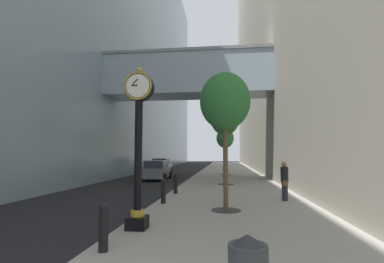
{
  "coord_description": "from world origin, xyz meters",
  "views": [
    {
      "loc": [
        3.05,
        -2.56,
        2.24
      ],
      "look_at": [
        1.01,
        14.72,
        3.61
      ],
      "focal_mm": 26.31,
      "sensor_mm": 36.0,
      "label": 1
    }
  ],
  "objects_px": {
    "street_clock": "(138,139)",
    "bollard_fourth": "(176,183)",
    "bollard_nearest": "(104,226)",
    "car_grey_mid": "(157,170)",
    "street_tree_far": "(225,138)",
    "street_tree_mid_far": "(225,119)",
    "car_white_near": "(161,166)",
    "street_tree_near": "(225,102)",
    "street_tree_mid_near": "(225,116)",
    "pedestrian_walking": "(285,180)",
    "bollard_third": "(163,190)"
  },
  "relations": [
    {
      "from": "bollard_nearest",
      "to": "pedestrian_walking",
      "type": "height_order",
      "value": "pedestrian_walking"
    },
    {
      "from": "street_clock",
      "to": "street_tree_mid_far",
      "type": "bearing_deg",
      "value": 83.18
    },
    {
      "from": "bollard_nearest",
      "to": "street_tree_near",
      "type": "distance_m",
      "value": 6.45
    },
    {
      "from": "bollard_nearest",
      "to": "street_tree_mid_far",
      "type": "relative_size",
      "value": 0.14
    },
    {
      "from": "street_tree_near",
      "to": "street_tree_far",
      "type": "bearing_deg",
      "value": 90.0
    },
    {
      "from": "car_white_near",
      "to": "bollard_nearest",
      "type": "bearing_deg",
      "value": -79.75
    },
    {
      "from": "bollard_nearest",
      "to": "bollard_fourth",
      "type": "height_order",
      "value": "same"
    },
    {
      "from": "bollard_nearest",
      "to": "street_clock",
      "type": "bearing_deg",
      "value": 84.88
    },
    {
      "from": "bollard_fourth",
      "to": "street_tree_far",
      "type": "distance_m",
      "value": 22.93
    },
    {
      "from": "street_clock",
      "to": "pedestrian_walking",
      "type": "distance_m",
      "value": 7.59
    },
    {
      "from": "street_tree_mid_near",
      "to": "car_white_near",
      "type": "bearing_deg",
      "value": 120.46
    },
    {
      "from": "bollard_fourth",
      "to": "car_white_near",
      "type": "xyz_separation_m",
      "value": [
        -4.72,
        17.22,
        0.14
      ]
    },
    {
      "from": "street_tree_mid_near",
      "to": "pedestrian_walking",
      "type": "height_order",
      "value": "street_tree_mid_near"
    },
    {
      "from": "street_tree_far",
      "to": "street_tree_mid_far",
      "type": "bearing_deg",
      "value": -90.0
    },
    {
      "from": "bollard_nearest",
      "to": "car_grey_mid",
      "type": "height_order",
      "value": "car_grey_mid"
    },
    {
      "from": "street_clock",
      "to": "street_tree_near",
      "type": "xyz_separation_m",
      "value": [
        2.47,
        2.89,
        1.53
      ]
    },
    {
      "from": "street_clock",
      "to": "bollard_third",
      "type": "distance_m",
      "value": 4.55
    },
    {
      "from": "street_clock",
      "to": "bollard_fourth",
      "type": "xyz_separation_m",
      "value": [
        -0.16,
        7.06,
        -1.99
      ]
    },
    {
      "from": "bollard_nearest",
      "to": "street_tree_near",
      "type": "bearing_deg",
      "value": 60.83
    },
    {
      "from": "pedestrian_walking",
      "to": "street_tree_mid_near",
      "type": "bearing_deg",
      "value": 112.4
    },
    {
      "from": "bollard_nearest",
      "to": "pedestrian_walking",
      "type": "xyz_separation_m",
      "value": [
        5.27,
        7.22,
        0.39
      ]
    },
    {
      "from": "street_clock",
      "to": "bollard_third",
      "type": "relative_size",
      "value": 4.44
    },
    {
      "from": "bollard_fourth",
      "to": "street_tree_mid_far",
      "type": "bearing_deg",
      "value": 79.04
    },
    {
      "from": "pedestrian_walking",
      "to": "car_grey_mid",
      "type": "distance_m",
      "value": 13.67
    },
    {
      "from": "pedestrian_walking",
      "to": "car_grey_mid",
      "type": "xyz_separation_m",
      "value": [
        -8.52,
        10.69,
        -0.27
      ]
    },
    {
      "from": "pedestrian_walking",
      "to": "street_tree_far",
      "type": "bearing_deg",
      "value": 96.22
    },
    {
      "from": "bollard_fourth",
      "to": "street_tree_far",
      "type": "xyz_separation_m",
      "value": [
        2.63,
        22.5,
        3.6
      ]
    },
    {
      "from": "street_clock",
      "to": "street_tree_mid_far",
      "type": "height_order",
      "value": "street_tree_mid_far"
    },
    {
      "from": "street_tree_mid_near",
      "to": "car_white_near",
      "type": "xyz_separation_m",
      "value": [
        -7.35,
        12.5,
        -4.05
      ]
    },
    {
      "from": "bollard_fourth",
      "to": "street_tree_mid_near",
      "type": "distance_m",
      "value": 6.84
    },
    {
      "from": "street_tree_far",
      "to": "car_grey_mid",
      "type": "bearing_deg",
      "value": -113.59
    },
    {
      "from": "bollard_nearest",
      "to": "street_tree_mid_far",
      "type": "height_order",
      "value": "street_tree_mid_far"
    },
    {
      "from": "bollard_fourth",
      "to": "street_tree_near",
      "type": "height_order",
      "value": "street_tree_near"
    },
    {
      "from": "car_grey_mid",
      "to": "car_white_near",
      "type": "bearing_deg",
      "value": 100.12
    },
    {
      "from": "street_tree_mid_far",
      "to": "car_white_near",
      "type": "height_order",
      "value": "street_tree_mid_far"
    },
    {
      "from": "pedestrian_walking",
      "to": "street_clock",
      "type": "bearing_deg",
      "value": -133.48
    },
    {
      "from": "bollard_fourth",
      "to": "street_tree_mid_near",
      "type": "xyz_separation_m",
      "value": [
        2.63,
        4.72,
        4.19
      ]
    },
    {
      "from": "street_tree_near",
      "to": "bollard_fourth",
      "type": "bearing_deg",
      "value": 122.28
    },
    {
      "from": "street_tree_mid_near",
      "to": "car_white_near",
      "type": "relative_size",
      "value": 1.43
    },
    {
      "from": "street_clock",
      "to": "bollard_fourth",
      "type": "height_order",
      "value": "street_clock"
    },
    {
      "from": "bollard_nearest",
      "to": "street_tree_mid_near",
      "type": "xyz_separation_m",
      "value": [
        2.63,
        13.61,
        4.19
      ]
    },
    {
      "from": "bollard_third",
      "to": "bollard_fourth",
      "type": "relative_size",
      "value": 1.0
    },
    {
      "from": "street_clock",
      "to": "car_grey_mid",
      "type": "bearing_deg",
      "value": 102.01
    },
    {
      "from": "street_tree_mid_far",
      "to": "car_white_near",
      "type": "xyz_separation_m",
      "value": [
        -7.35,
        3.62,
        -4.95
      ]
    },
    {
      "from": "bollard_third",
      "to": "car_grey_mid",
      "type": "height_order",
      "value": "car_grey_mid"
    },
    {
      "from": "bollard_third",
      "to": "street_tree_mid_near",
      "type": "distance_m",
      "value": 9.14
    },
    {
      "from": "bollard_fourth",
      "to": "pedestrian_walking",
      "type": "xyz_separation_m",
      "value": [
        5.27,
        -1.67,
        0.39
      ]
    },
    {
      "from": "bollard_nearest",
      "to": "bollard_third",
      "type": "relative_size",
      "value": 1.0
    },
    {
      "from": "street_tree_far",
      "to": "street_tree_near",
      "type": "bearing_deg",
      "value": -90.0
    },
    {
      "from": "street_clock",
      "to": "bollard_third",
      "type": "xyz_separation_m",
      "value": [
        -0.16,
        4.09,
        -1.99
      ]
    }
  ]
}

